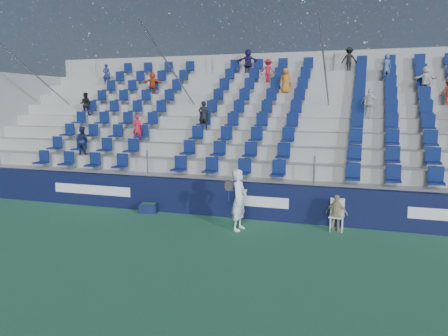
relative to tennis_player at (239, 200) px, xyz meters
name	(u,v)px	position (x,y,z in m)	size (l,w,h in m)	color
ground	(185,244)	(-1.01, -1.77, -0.92)	(70.00, 70.00, 0.00)	#32754E
sponsor_wall	(222,199)	(-1.01, 1.38, -0.32)	(24.00, 0.32, 1.20)	#0F1438
grandstand	(258,141)	(-1.01, 6.48, 1.21)	(24.00, 8.17, 6.63)	#A2A29D
tennis_player	(239,200)	(0.00, 0.00, 0.00)	(0.69, 0.72, 1.84)	white
line_judge_chair	(337,212)	(2.80, 0.88, -0.38)	(0.44, 0.45, 0.96)	white
line_judge	(337,213)	(2.80, 0.73, -0.37)	(0.65, 0.27, 1.11)	tan
ball_bin	(149,208)	(-3.56, 0.98, -0.74)	(0.67, 0.51, 0.34)	#10173D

